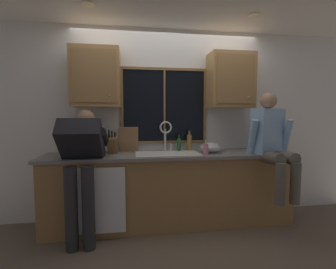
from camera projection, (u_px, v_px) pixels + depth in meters
name	position (u px, v px, depth m)	size (l,w,h in m)	color
back_wall	(167.00, 124.00, 3.40)	(5.46, 0.12, 2.55)	silver
ceiling_downlight_left	(88.00, 4.00, 2.52)	(0.14, 0.14, 0.01)	#FFEAB2
ceiling_downlight_right	(254.00, 15.00, 2.79)	(0.14, 0.14, 0.01)	#FFEAB2
window_glass	(164.00, 106.00, 3.31)	(1.10, 0.02, 0.95)	black
window_frame_top	(164.00, 69.00, 3.26)	(1.17, 0.02, 0.04)	brown
window_frame_bottom	(165.00, 142.00, 3.34)	(1.17, 0.02, 0.04)	brown
window_frame_left	(122.00, 106.00, 3.22)	(0.04, 0.02, 0.95)	brown
window_frame_right	(205.00, 106.00, 3.38)	(0.04, 0.02, 0.95)	brown
window_mullion_center	(164.00, 106.00, 3.30)	(0.02, 0.02, 0.95)	brown
lower_cabinet_run	(171.00, 190.00, 3.12)	(3.06, 0.58, 0.88)	olive
countertop	(171.00, 155.00, 3.07)	(3.12, 0.62, 0.04)	slate
dishwasher_front	(98.00, 201.00, 2.68)	(0.60, 0.02, 0.74)	white
upper_cabinet_left	(96.00, 78.00, 2.99)	(0.58, 0.36, 0.72)	#A87A47
upper_cabinet_right	(231.00, 81.00, 3.25)	(0.58, 0.36, 0.72)	#A87A47
sink	(168.00, 161.00, 3.08)	(0.80, 0.46, 0.21)	silver
faucet	(166.00, 132.00, 3.23)	(0.18, 0.09, 0.40)	silver
person_standing	(82.00, 158.00, 2.65)	(0.53, 0.72, 1.47)	#262628
person_sitting_on_counter	(272.00, 139.00, 2.97)	(0.54, 0.66, 1.26)	#595147
knife_block	(112.00, 145.00, 3.04)	(0.12, 0.18, 0.32)	olive
cutting_board	(129.00, 139.00, 3.20)	(0.25, 0.02, 0.33)	#997047
mixing_bowl	(211.00, 148.00, 3.14)	(0.27, 0.27, 0.14)	#B7B7BC
soap_dispenser	(206.00, 149.00, 2.92)	(0.06, 0.07, 0.19)	pink
bottle_green_glass	(189.00, 142.00, 3.30)	(0.07, 0.07, 0.28)	olive
bottle_tall_clear	(179.00, 144.00, 3.27)	(0.05, 0.05, 0.22)	#1E592D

